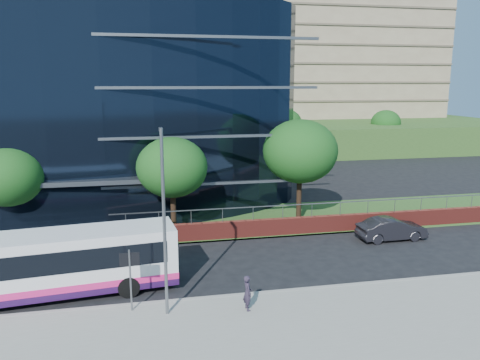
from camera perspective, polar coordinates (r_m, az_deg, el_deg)
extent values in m
plane|color=black|center=(23.84, -24.12, -13.87)|extent=(200.00, 200.00, 0.00)
cube|color=gray|center=(22.93, -24.68, -14.75)|extent=(80.00, 0.25, 0.16)
cube|color=gold|center=(23.13, -24.55, -14.69)|extent=(80.00, 0.08, 0.01)
cube|color=gold|center=(23.26, -24.47, -14.53)|extent=(80.00, 0.08, 0.01)
cube|color=#2D511E|center=(38.32, 18.07, -3.72)|extent=(36.00, 8.00, 0.12)
cube|color=black|center=(46.02, -23.52, 8.42)|extent=(38.00, 16.00, 16.00)
cube|color=maroon|center=(33.20, 15.22, -4.94)|extent=(34.00, 0.40, 1.20)
cube|color=slate|center=(32.81, 15.36, -2.46)|extent=(34.00, 0.06, 0.06)
cube|color=#2D511E|center=(81.87, 7.57, 6.11)|extent=(60.00, 42.00, 4.00)
cube|color=gray|center=(83.68, 7.39, 16.52)|extent=(50.00, 12.00, 26.00)
cylinder|color=slate|center=(21.15, -13.20, -11.82)|extent=(0.08, 0.08, 2.80)
cube|color=black|center=(20.81, -13.33, -9.40)|extent=(0.85, 0.06, 0.60)
cylinder|color=black|center=(32.75, -25.96, -4.45)|extent=(0.36, 0.36, 2.86)
ellipsoid|color=#144816|center=(32.14, -26.40, 0.35)|extent=(4.29, 4.29, 3.65)
cylinder|color=black|center=(31.19, -8.12, -3.91)|extent=(0.36, 0.36, 3.08)
ellipsoid|color=#144816|center=(30.53, -8.28, 1.54)|extent=(4.62, 4.62, 3.93)
cylinder|color=black|center=(33.78, 7.19, -2.29)|extent=(0.36, 0.36, 3.52)
ellipsoid|color=#144816|center=(33.12, 7.34, 3.50)|extent=(5.28, 5.28, 4.49)
cylinder|color=black|center=(64.34, 5.43, 4.23)|extent=(0.36, 0.36, 3.08)
ellipsoid|color=#144816|center=(64.02, 5.48, 6.90)|extent=(4.62, 4.62, 3.93)
cylinder|color=black|center=(72.40, 17.21, 4.50)|extent=(0.36, 0.36, 2.86)
ellipsoid|color=#144816|center=(72.12, 17.34, 6.71)|extent=(4.29, 4.29, 3.65)
cylinder|color=slate|center=(19.68, -9.22, -5.38)|extent=(0.14, 0.14, 8.00)
cube|color=slate|center=(19.26, -9.64, 6.09)|extent=(0.15, 0.70, 0.12)
cube|color=silver|center=(23.75, -21.80, -9.27)|extent=(11.49, 3.83, 2.72)
cube|color=#2A0F3F|center=(24.19, -21.58, -11.94)|extent=(11.52, 3.88, 0.31)
cube|color=#DB2073|center=(24.07, -21.64, -11.27)|extent=(11.52, 3.88, 0.31)
cube|color=black|center=(23.58, -20.37, -8.32)|extent=(9.26, 3.62, 1.02)
cylinder|color=black|center=(23.09, -13.41, -12.57)|extent=(1.05, 0.42, 1.02)
imported|color=black|center=(31.65, 17.99, -5.69)|extent=(4.44, 1.63, 1.45)
imported|color=#2A2233|center=(20.93, 0.92, -13.58)|extent=(0.44, 0.61, 1.58)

